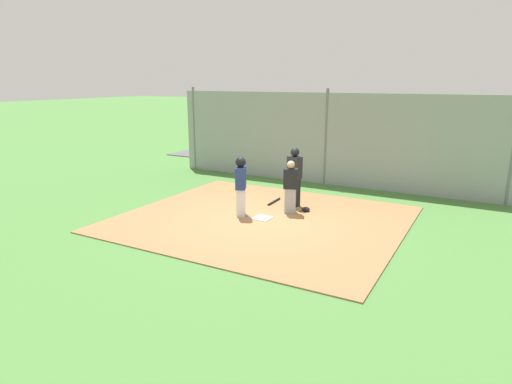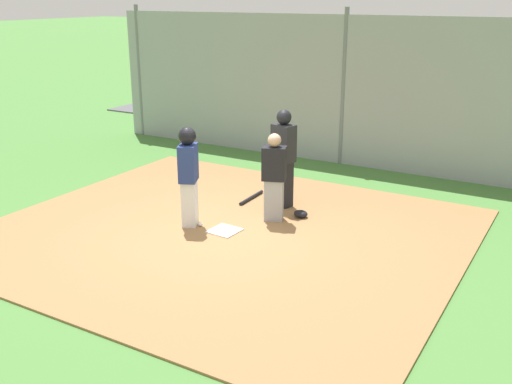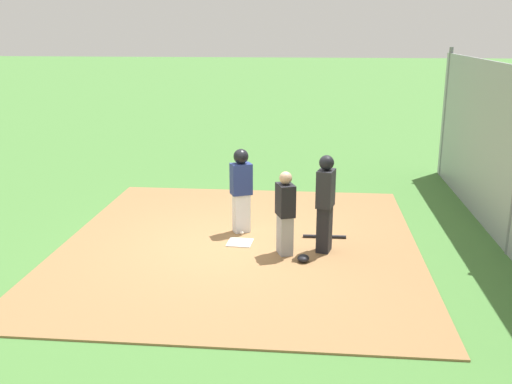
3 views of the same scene
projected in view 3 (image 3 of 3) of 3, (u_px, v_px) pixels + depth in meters
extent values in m
plane|color=#477A38|center=(240.00, 245.00, 10.64)|extent=(140.00, 140.00, 0.00)
cube|color=olive|center=(240.00, 244.00, 10.64)|extent=(7.20, 6.40, 0.03)
cube|color=white|center=(240.00, 243.00, 10.63)|extent=(0.47, 0.47, 0.02)
cube|color=#9E9EA3|center=(285.00, 235.00, 10.05)|extent=(0.36, 0.31, 0.70)
cube|color=black|center=(285.00, 200.00, 9.88)|extent=(0.45, 0.37, 0.55)
sphere|color=tan|center=(286.00, 178.00, 9.78)|extent=(0.22, 0.22, 0.22)
cube|color=black|center=(324.00, 229.00, 10.15)|extent=(0.35, 0.29, 0.82)
cube|color=#232328|center=(326.00, 188.00, 9.95)|extent=(0.43, 0.35, 0.65)
sphere|color=black|center=(327.00, 163.00, 9.83)|extent=(0.26, 0.26, 0.26)
cube|color=silver|center=(241.00, 213.00, 11.14)|extent=(0.33, 0.36, 0.75)
cube|color=navy|center=(241.00, 179.00, 10.96)|extent=(0.39, 0.45, 0.59)
sphere|color=tan|center=(241.00, 158.00, 10.85)|extent=(0.23, 0.23, 0.23)
sphere|color=black|center=(241.00, 156.00, 10.84)|extent=(0.28, 0.28, 0.28)
cylinder|color=black|center=(324.00, 236.00, 10.88)|extent=(0.08, 0.80, 0.06)
ellipsoid|color=black|center=(303.00, 258.00, 9.77)|extent=(0.24, 0.20, 0.12)
sphere|color=white|center=(242.00, 233.00, 11.06)|extent=(0.07, 0.07, 0.07)
cylinder|color=slate|center=(446.00, 113.00, 15.20)|extent=(0.10, 0.10, 3.35)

